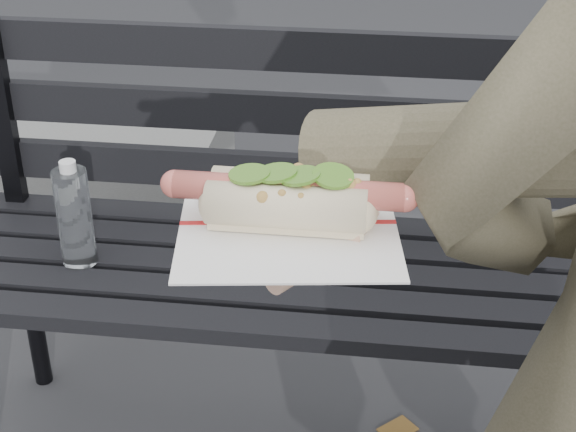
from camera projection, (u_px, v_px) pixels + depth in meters
name	position (u px, v px, depth m)	size (l,w,h in m)	color
park_bench	(318.00, 229.00, 1.69)	(1.50, 0.44, 0.88)	black
concrete_block	(23.00, 176.00, 2.60)	(1.20, 0.40, 0.40)	slate
held_hotdog	(502.00, 166.00, 0.78)	(0.62, 0.30, 0.20)	#44422D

